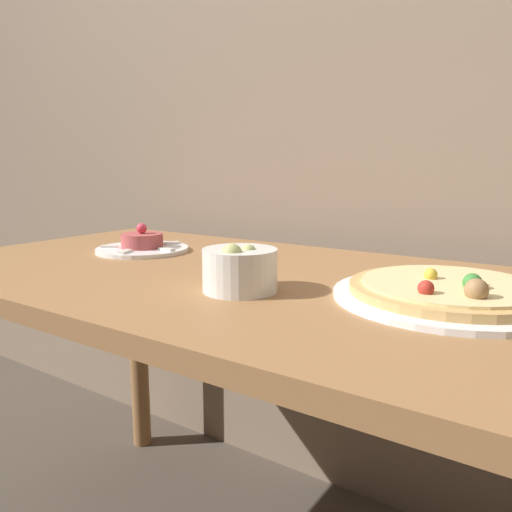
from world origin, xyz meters
The scene contains 5 objects.
back_wall centered at (0.00, 0.87, 1.30)m, with size 8.00×0.05×2.60m.
dining_table centered at (0.00, 0.37, 0.65)m, with size 1.46×0.74×0.74m.
pizza_plate centered at (0.37, 0.40, 0.75)m, with size 0.37×0.37×0.06m.
tartare_plate centered at (-0.37, 0.44, 0.76)m, with size 0.23×0.23×0.07m.
small_bowl centered at (0.06, 0.25, 0.78)m, with size 0.13×0.13×0.09m.
Camera 1 is at (0.55, -0.41, 0.95)m, focal length 35.00 mm.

